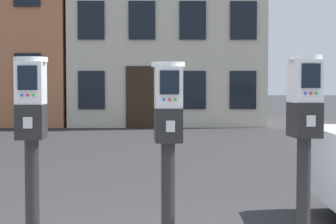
{
  "coord_description": "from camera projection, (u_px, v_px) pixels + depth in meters",
  "views": [
    {
      "loc": [
        -0.05,
        -3.79,
        1.43
      ],
      "look_at": [
        -0.01,
        -0.22,
        1.26
      ],
      "focal_mm": 57.93,
      "sensor_mm": 36.0,
      "label": 1
    }
  ],
  "objects": [
    {
      "name": "townhouse_cream_stone",
      "position": [
        167.0,
        2.0,
        21.23
      ],
      "size": [
        6.85,
        6.19,
        9.4
      ],
      "color": "beige",
      "rests_on": "ground_plane"
    },
    {
      "name": "parking_meter_end_of_row",
      "position": [
        304.0,
        127.0,
        3.48
      ],
      "size": [
        0.23,
        0.26,
        1.48
      ],
      "rotation": [
        0.0,
        0.0,
        -1.51
      ],
      "color": "black",
      "rests_on": "sidewalk_slab"
    },
    {
      "name": "parking_meter_twin_adjacent",
      "position": [
        168.0,
        132.0,
        3.47
      ],
      "size": [
        0.23,
        0.26,
        1.44
      ],
      "rotation": [
        0.0,
        0.0,
        -1.51
      ],
      "color": "black",
      "rests_on": "sidewalk_slab"
    },
    {
      "name": "parking_meter_near_kerb",
      "position": [
        31.0,
        129.0,
        3.46
      ],
      "size": [
        0.23,
        0.26,
        1.47
      ],
      "rotation": [
        0.0,
        0.0,
        -1.51
      ],
      "color": "black",
      "rests_on": "sidewalk_slab"
    }
  ]
}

